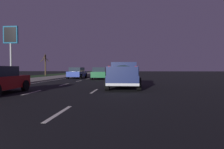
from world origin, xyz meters
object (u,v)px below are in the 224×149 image
(sedan_blue, at_px, (77,73))
(gas_price_sign, at_px, (11,39))
(pickup_truck, at_px, (124,74))
(sedan_tan, at_px, (111,72))
(sedan_green, at_px, (100,73))
(bare_tree_far, at_px, (45,64))

(sedan_blue, height_order, gas_price_sign, gas_price_sign)
(pickup_truck, bearing_deg, gas_price_sign, 55.14)
(gas_price_sign, bearing_deg, sedan_tan, -37.89)
(sedan_green, xyz_separation_m, bare_tree_far, (12.47, 12.69, 1.46))
(sedan_tan, bearing_deg, pickup_truck, -172.42)
(sedan_blue, relative_size, bare_tree_far, 1.03)
(sedan_green, height_order, gas_price_sign, gas_price_sign)
(sedan_blue, bearing_deg, bare_tree_far, 40.41)
(gas_price_sign, bearing_deg, bare_tree_far, 6.00)
(pickup_truck, xyz_separation_m, bare_tree_far, (24.45, 16.19, 1.27))
(sedan_tan, distance_m, gas_price_sign, 19.03)
(sedan_blue, distance_m, gas_price_sign, 9.46)
(sedan_blue, distance_m, bare_tree_far, 14.27)
(sedan_tan, bearing_deg, sedan_blue, 161.88)
(gas_price_sign, height_order, bare_tree_far, gas_price_sign)
(sedan_blue, bearing_deg, sedan_green, -115.49)
(sedan_blue, height_order, bare_tree_far, bare_tree_far)
(sedan_tan, bearing_deg, bare_tree_far, 91.84)
(sedan_green, distance_m, bare_tree_far, 17.85)
(sedan_green, bearing_deg, pickup_truck, -163.73)
(sedan_tan, xyz_separation_m, bare_tree_far, (-0.41, 12.88, 1.46))
(pickup_truck, relative_size, sedan_tan, 1.23)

